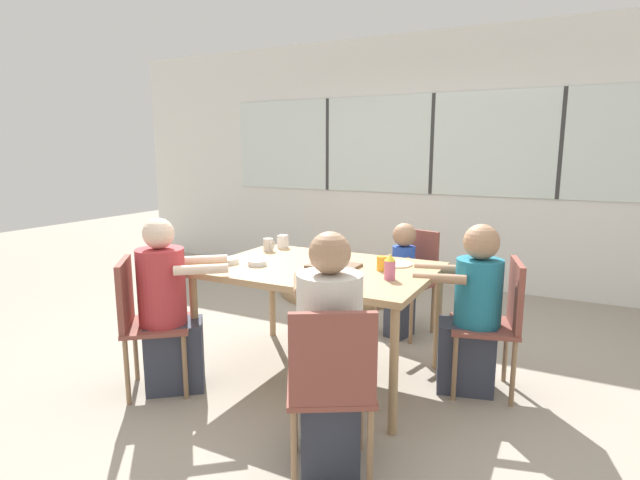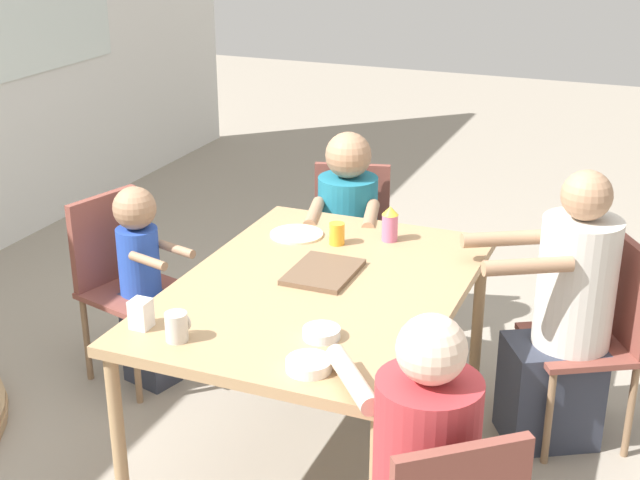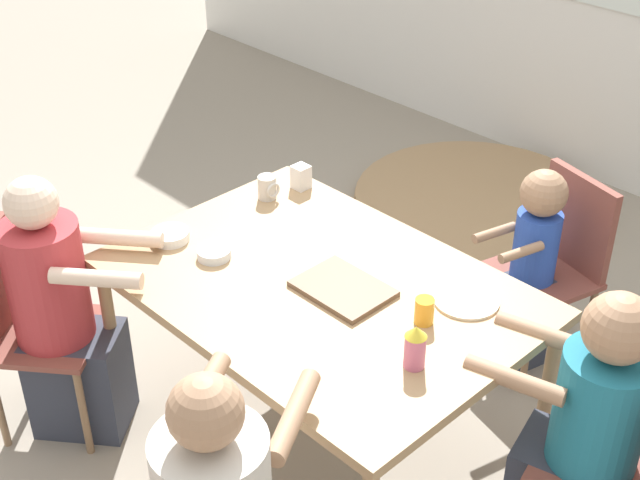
# 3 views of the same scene
# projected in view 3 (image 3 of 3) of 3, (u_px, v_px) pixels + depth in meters

# --- Properties ---
(ground_plane) EXTENTS (16.00, 16.00, 0.00)m
(ground_plane) POSITION_uv_depth(u_px,v_px,m) (320.00, 440.00, 3.56)
(ground_plane) COLOR gray
(dining_table) EXTENTS (1.48, 1.04, 0.77)m
(dining_table) POSITION_uv_depth(u_px,v_px,m) (320.00, 297.00, 3.18)
(dining_table) COLOR tan
(dining_table) RESTS_ON ground_plane
(chair_for_man_blue_shirt) EXTENTS (0.49, 0.49, 0.87)m
(chair_for_man_blue_shirt) POSITION_uv_depth(u_px,v_px,m) (635.00, 458.00, 2.78)
(chair_for_man_blue_shirt) COLOR brown
(chair_for_man_blue_shirt) RESTS_ON ground_plane
(chair_for_man_teal_shirt) EXTENTS (0.56, 0.56, 0.87)m
(chair_for_man_teal_shirt) POSITION_uv_depth(u_px,v_px,m) (21.00, 316.00, 3.40)
(chair_for_man_teal_shirt) COLOR brown
(chair_for_man_teal_shirt) RESTS_ON ground_plane
(chair_for_toddler) EXTENTS (0.49, 0.49, 0.87)m
(chair_for_toddler) POSITION_uv_depth(u_px,v_px,m) (557.00, 255.00, 3.76)
(chair_for_toddler) COLOR brown
(chair_for_toddler) RESTS_ON ground_plane
(person_man_blue_shirt) EXTENTS (0.58, 0.41, 1.09)m
(person_man_blue_shirt) POSITION_uv_depth(u_px,v_px,m) (582.00, 442.00, 2.86)
(person_man_blue_shirt) COLOR #333847
(person_man_blue_shirt) RESTS_ON ground_plane
(person_man_teal_shirt) EXTENTS (0.60, 0.57, 1.12)m
(person_man_teal_shirt) POSITION_uv_depth(u_px,v_px,m) (63.00, 321.00, 3.39)
(person_man_teal_shirt) COLOR #333847
(person_man_teal_shirt) RESTS_ON ground_plane
(person_toddler) EXTENTS (0.27, 0.37, 0.95)m
(person_toddler) POSITION_uv_depth(u_px,v_px,m) (528.00, 273.00, 3.72)
(person_toddler) COLOR #333847
(person_toddler) RESTS_ON ground_plane
(food_tray_dark) EXTENTS (0.32, 0.24, 0.02)m
(food_tray_dark) POSITION_uv_depth(u_px,v_px,m) (343.00, 289.00, 3.11)
(food_tray_dark) COLOR brown
(food_tray_dark) RESTS_ON dining_table
(coffee_mug) EXTENTS (0.08, 0.08, 0.10)m
(coffee_mug) POSITION_uv_depth(u_px,v_px,m) (268.00, 188.00, 3.64)
(coffee_mug) COLOR beige
(coffee_mug) RESTS_ON dining_table
(sippy_cup) EXTENTS (0.07, 0.07, 0.15)m
(sippy_cup) POSITION_uv_depth(u_px,v_px,m) (415.00, 346.00, 2.73)
(sippy_cup) COLOR #CC668C
(sippy_cup) RESTS_ON dining_table
(juice_glass) EXTENTS (0.07, 0.07, 0.09)m
(juice_glass) POSITION_uv_depth(u_px,v_px,m) (424.00, 311.00, 2.94)
(juice_glass) COLOR gold
(juice_glass) RESTS_ON dining_table
(milk_carton_small) EXTENTS (0.07, 0.07, 0.10)m
(milk_carton_small) POSITION_uv_depth(u_px,v_px,m) (301.00, 177.00, 3.71)
(milk_carton_small) COLOR silver
(milk_carton_small) RESTS_ON dining_table
(bowl_white_shallow) EXTENTS (0.14, 0.14, 0.04)m
(bowl_white_shallow) POSITION_uv_depth(u_px,v_px,m) (170.00, 236.00, 3.38)
(bowl_white_shallow) COLOR white
(bowl_white_shallow) RESTS_ON dining_table
(bowl_cereal) EXTENTS (0.13, 0.13, 0.03)m
(bowl_cereal) POSITION_uv_depth(u_px,v_px,m) (214.00, 253.00, 3.28)
(bowl_cereal) COLOR silver
(bowl_cereal) RESTS_ON dining_table
(plate_tortillas) EXTENTS (0.23, 0.23, 0.01)m
(plate_tortillas) POSITION_uv_depth(u_px,v_px,m) (466.00, 300.00, 3.06)
(plate_tortillas) COLOR beige
(plate_tortillas) RESTS_ON dining_table
(folded_table_stack) EXTENTS (1.41, 1.41, 0.09)m
(folded_table_stack) POSITION_uv_depth(u_px,v_px,m) (477.00, 202.00, 5.09)
(folded_table_stack) COLOR tan
(folded_table_stack) RESTS_ON ground_plane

